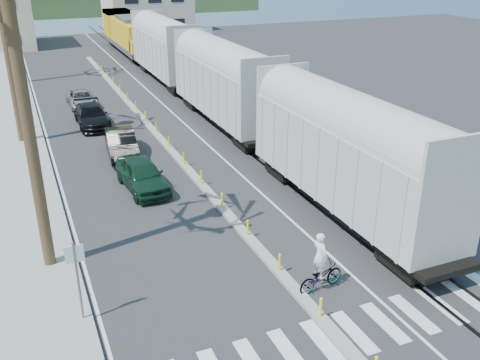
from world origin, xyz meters
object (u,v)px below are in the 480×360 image
(street_sign, at_px, (77,271))
(car_second, at_px, (121,143))
(cyclist, at_px, (321,272))
(car_lead, at_px, (142,175))

(street_sign, relative_size, car_second, 0.62)
(street_sign, distance_m, cyclist, 8.42)
(street_sign, xyz_separation_m, car_lead, (4.39, 9.81, -1.18))
(car_lead, height_order, cyclist, cyclist)
(car_second, bearing_deg, car_lead, -84.95)
(street_sign, height_order, car_second, street_sign)
(car_lead, distance_m, car_second, 5.26)
(street_sign, xyz_separation_m, cyclist, (8.20, -1.46, -1.24))
(car_second, bearing_deg, street_sign, -101.24)
(car_lead, height_order, car_second, car_lead)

